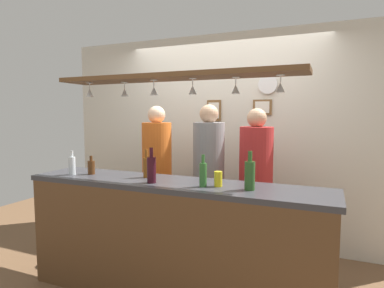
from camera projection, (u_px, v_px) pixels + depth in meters
The scene contains 23 objects.
ground_plane at pixel (188, 278), 3.20m from camera, with size 8.00×8.00×0.00m, color brown.
back_wall at pixel (223, 139), 4.08m from camera, with size 4.40×0.06×2.60m, color silver.
bar_counter at pixel (163, 225), 2.67m from camera, with size 2.70×0.55×1.04m.
overhead_glass_rack at pixel (174, 77), 2.74m from camera, with size 2.20×0.36×0.04m, color brown.
hanging_wineglass_far_left at pixel (90, 92), 3.05m from camera, with size 0.07×0.07×0.13m.
hanging_wineglass_left at pixel (125, 92), 3.00m from camera, with size 0.07×0.07×0.13m.
hanging_wineglass_center_left at pixel (154, 90), 2.81m from camera, with size 0.07×0.07×0.13m.
hanging_wineglass_center at pixel (193, 89), 2.67m from camera, with size 0.07×0.07×0.13m.
hanging_wineglass_center_right at pixel (236, 88), 2.58m from camera, with size 0.07×0.07×0.13m.
hanging_wineglass_right at pixel (280, 87), 2.43m from camera, with size 0.07×0.07×0.13m.
person_left_orange_shirt at pixel (157, 165), 3.74m from camera, with size 0.34×0.34×1.71m.
person_middle_grey_shirt at pixel (209, 168), 3.49m from camera, with size 0.34×0.34×1.72m.
person_right_red_shirt at pixel (256, 174), 3.29m from camera, with size 0.34×0.34×1.67m.
bottle_beer_amber_tall at pixel (146, 167), 2.95m from camera, with size 0.06×0.06×0.26m.
bottle_beer_green_import at pixel (203, 174), 2.57m from camera, with size 0.06×0.06×0.26m.
bottle_wine_dark_red at pixel (151, 169), 2.72m from camera, with size 0.08×0.08×0.30m.
bottle_beer_brown_stubby at pixel (91, 167), 3.11m from camera, with size 0.07×0.07×0.18m.
bottle_soda_clear at pixel (72, 165), 3.08m from camera, with size 0.06×0.06×0.23m.
bottle_champagne_green at pixel (250, 175), 2.46m from camera, with size 0.08×0.08×0.30m.
drink_can at pixel (218, 179), 2.59m from camera, with size 0.07×0.07×0.12m, color yellow.
picture_frame_crest at pixel (214, 110), 4.05m from camera, with size 0.18×0.02×0.26m.
picture_frame_upper_small at pixel (262, 107), 3.81m from camera, with size 0.22×0.02×0.18m.
wall_clock at pixel (268, 84), 3.76m from camera, with size 0.22×0.22×0.03m, color white.
Camera 1 is at (1.23, -2.80, 1.62)m, focal length 30.23 mm.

